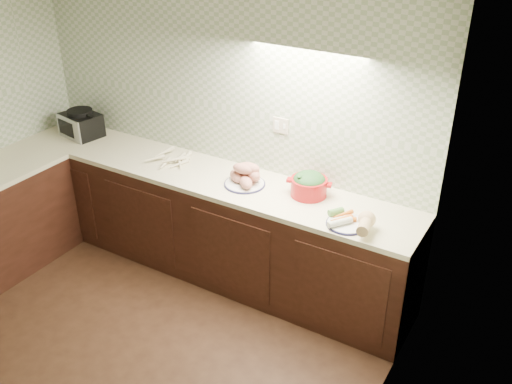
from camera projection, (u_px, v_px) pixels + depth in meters
The scene contains 8 objects.
room at pixel (36, 159), 3.11m from camera, with size 3.60×3.60×2.60m.
counter at pixel (74, 244), 4.49m from camera, with size 3.60×3.60×0.90m.
toaster_oven at pixel (81, 124), 5.20m from camera, with size 0.39×0.33×0.25m.
parsnip_pile at pixel (171, 159), 4.75m from camera, with size 0.33×0.33×0.07m.
sweet_potato_plate at pixel (246, 176), 4.37m from camera, with size 0.33×0.32×0.19m.
onion_bowl at pixel (249, 172), 4.49m from camera, with size 0.15×0.15×0.12m.
dutch_oven at pixel (309, 184), 4.21m from camera, with size 0.34×0.33×0.19m.
veg_plate at pixel (356, 220), 3.85m from camera, with size 0.35×0.30×0.13m.
Camera 1 is at (2.47, -1.80, 2.95)m, focal length 40.00 mm.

